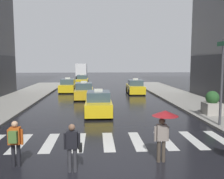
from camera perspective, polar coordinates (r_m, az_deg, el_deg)
The scene contains 13 objects.
ground_plane at distance 8.90m, azimuth 0.12°, elevation -18.11°, with size 160.00×160.00×0.00m, color black.
crosswalk_markings at distance 11.69m, azimuth -0.85°, elevation -11.99°, with size 11.30×2.80×0.01m.
traffic_light_pole at distance 14.89m, azimuth 24.66°, elevation 4.15°, with size 0.44×0.84×4.80m.
taxi_lead at distance 17.63m, azimuth -3.16°, elevation -3.30°, with size 1.94×4.54×1.80m.
taxi_second at distance 25.10m, azimuth -6.54°, elevation -0.43°, with size 2.04×4.59×1.80m.
taxi_third at distance 29.10m, azimuth 5.43°, elevation 0.51°, with size 2.02×4.58×1.80m.
taxi_fourth at distance 30.98m, azimuth -10.21°, elevation 0.80°, with size 1.95×4.55×1.80m.
taxi_fifth at distance 40.32m, azimuth -6.93°, elevation 2.13°, with size 1.94×4.54×1.80m.
box_truck at distance 53.53m, azimuth -7.07°, elevation 4.37°, with size 2.33×7.56×3.35m.
pedestrian_with_umbrella at distance 9.21m, azimuth 11.99°, elevation -7.40°, with size 0.96×0.96×1.94m.
pedestrian_with_backpack at distance 9.38m, azimuth -21.66°, elevation -10.91°, with size 0.55×0.43×1.65m.
pedestrian_with_handbag at distance 8.48m, azimuth -9.18°, elevation -12.66°, with size 0.60×0.24×1.65m.
planter_near_corner at distance 18.01m, azimuth 22.29°, elevation -3.09°, with size 1.10×1.10×1.60m.
Camera 1 is at (-0.52, -8.08, 3.69)m, focal length 39.25 mm.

